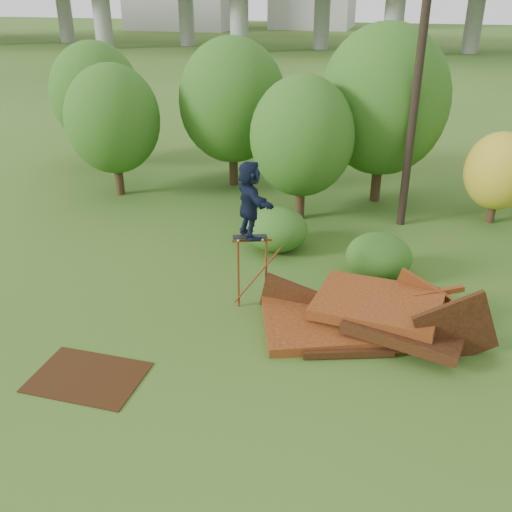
% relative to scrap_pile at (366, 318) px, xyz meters
% --- Properties ---
extents(ground, '(240.00, 240.00, 0.00)m').
position_rel_scrap_pile_xyz_m(ground, '(-2.05, -1.74, -0.38)').
color(ground, '#2D5116').
rests_on(ground, ground).
extents(scrap_pile, '(5.87, 3.43, 2.09)m').
position_rel_scrap_pile_xyz_m(scrap_pile, '(0.00, 0.00, 0.00)').
color(scrap_pile, '#431E0C').
rests_on(scrap_pile, ground).
extents(grind_rail, '(0.99, 0.39, 1.93)m').
position_rel_scrap_pile_xyz_m(grind_rail, '(-3.02, 0.51, 0.79)').
color(grind_rail, maroon).
rests_on(grind_rail, ground).
extents(skateboard, '(0.90, 0.50, 0.09)m').
position_rel_scrap_pile_xyz_m(skateboard, '(-3.07, 0.49, 1.62)').
color(skateboard, black).
rests_on(skateboard, grind_rail).
extents(skater, '(1.53, 1.80, 1.95)m').
position_rel_scrap_pile_xyz_m(skater, '(-3.07, 0.49, 2.61)').
color(skater, black).
rests_on(skater, skateboard).
extents(flat_plate, '(2.39, 1.72, 0.03)m').
position_rel_scrap_pile_xyz_m(flat_plate, '(-5.70, -3.37, -0.37)').
color(flat_plate, black).
rests_on(flat_plate, ground).
extents(tree_0, '(3.63, 3.63, 5.12)m').
position_rel_scrap_pile_xyz_m(tree_0, '(-10.48, 7.69, 2.64)').
color(tree_0, black).
rests_on(tree_0, ground).
extents(tree_1, '(4.29, 4.29, 5.97)m').
position_rel_scrap_pile_xyz_m(tree_1, '(-6.37, 10.02, 3.11)').
color(tree_1, black).
rests_on(tree_1, ground).
extents(tree_2, '(3.60, 3.60, 5.08)m').
position_rel_scrap_pile_xyz_m(tree_2, '(-2.96, 6.96, 2.61)').
color(tree_2, black).
rests_on(tree_2, ground).
extents(tree_3, '(4.76, 4.76, 6.60)m').
position_rel_scrap_pile_xyz_m(tree_3, '(-0.44, 9.57, 3.48)').
color(tree_3, black).
rests_on(tree_3, ground).
extents(tree_4, '(2.35, 2.35, 3.25)m').
position_rel_scrap_pile_xyz_m(tree_4, '(3.72, 8.31, 1.51)').
color(tree_4, black).
rests_on(tree_4, ground).
extents(tree_6, '(3.97, 3.97, 5.54)m').
position_rel_scrap_pile_xyz_m(tree_6, '(-13.16, 11.29, 2.87)').
color(tree_6, black).
rests_on(tree_6, ground).
extents(shrub_left, '(2.04, 1.88, 1.41)m').
position_rel_scrap_pile_xyz_m(shrub_left, '(-3.20, 4.10, 0.32)').
color(shrub_left, '#1D4111').
rests_on(shrub_left, ground).
extents(shrub_right, '(1.89, 1.73, 1.34)m').
position_rel_scrap_pile_xyz_m(shrub_right, '(0.09, 2.99, 0.29)').
color(shrub_right, '#1D4111').
rests_on(shrub_right, ground).
extents(utility_pole, '(1.40, 0.28, 10.89)m').
position_rel_scrap_pile_xyz_m(utility_pole, '(0.63, 7.33, 5.14)').
color(utility_pole, black).
rests_on(utility_pole, ground).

